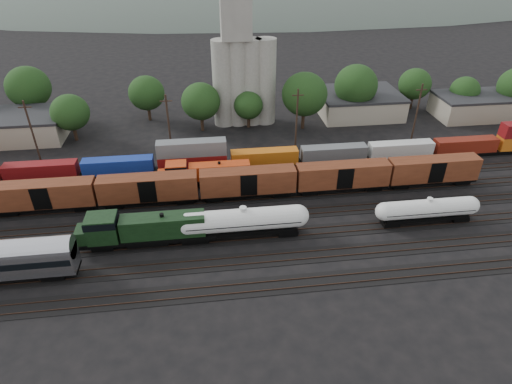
{
  "coord_description": "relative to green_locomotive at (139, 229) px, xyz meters",
  "views": [
    {
      "loc": [
        -5.31,
        -52.57,
        37.52
      ],
      "look_at": [
        1.65,
        2.0,
        3.0
      ],
      "focal_mm": 30.0,
      "sensor_mm": 36.0,
      "label": 1
    }
  ],
  "objects": [
    {
      "name": "green_locomotive",
      "position": [
        0.0,
        0.0,
        0.0
      ],
      "size": [
        18.7,
        3.3,
        4.95
      ],
      "color": "black",
      "rests_on": "ground"
    },
    {
      "name": "tank_car_a",
      "position": [
        14.13,
        0.0,
        0.05
      ],
      "size": [
        18.43,
        3.3,
        4.83
      ],
      "color": "silver",
      "rests_on": "ground"
    },
    {
      "name": "container_wall",
      "position": [
        18.76,
        20.0,
        -0.15
      ],
      "size": [
        167.65,
        2.6,
        5.8
      ],
      "color": "black",
      "rests_on": "ground"
    },
    {
      "name": "tracks",
      "position": [
        15.15,
        5.0,
        -2.76
      ],
      "size": [
        180.0,
        33.2,
        0.2
      ],
      "color": "black",
      "rests_on": "ground"
    },
    {
      "name": "industrial_sheds",
      "position": [
        21.78,
        40.25,
        -0.25
      ],
      "size": [
        119.38,
        17.26,
        5.1
      ],
      "color": "#9E937F",
      "rests_on": "ground"
    },
    {
      "name": "grain_silo",
      "position": [
        18.44,
        41.0,
        8.45
      ],
      "size": [
        13.4,
        5.0,
        29.0
      ],
      "color": "gray",
      "rests_on": "ground"
    },
    {
      "name": "distant_hills",
      "position": [
        39.07,
        265.0,
        -23.37
      ],
      "size": [
        860.0,
        286.0,
        130.0
      ],
      "color": "#59665B",
      "rests_on": "ground"
    },
    {
      "name": "tank_car_b",
      "position": [
        40.99,
        0.0,
        -0.34
      ],
      "size": [
        15.7,
        2.81,
        4.11
      ],
      "color": "silver",
      "rests_on": "ground"
    },
    {
      "name": "utility_poles",
      "position": [
        15.15,
        27.0,
        3.41
      ],
      "size": [
        122.2,
        0.36,
        12.0
      ],
      "color": "black",
      "rests_on": "ground"
    },
    {
      "name": "orange_locomotive",
      "position": [
        8.82,
        15.0,
        -0.39
      ],
      "size": [
        16.82,
        2.8,
        4.2
      ],
      "color": "black",
      "rests_on": "ground"
    },
    {
      "name": "tree_band",
      "position": [
        10.96,
        41.34,
        4.18
      ],
      "size": [
        167.59,
        22.69,
        13.13
      ],
      "color": "black",
      "rests_on": "ground"
    },
    {
      "name": "ground",
      "position": [
        15.15,
        5.0,
        -2.8
      ],
      "size": [
        600.0,
        600.0,
        0.0
      ],
      "primitive_type": "plane",
      "color": "black"
    },
    {
      "name": "boxcar_string",
      "position": [
        -7.21,
        10.0,
        0.31
      ],
      "size": [
        122.8,
        2.9,
        4.2
      ],
      "color": "black",
      "rests_on": "ground"
    }
  ]
}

